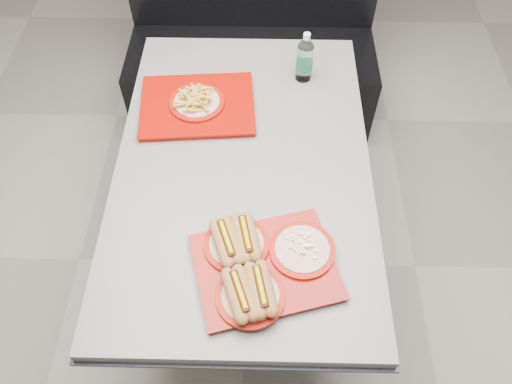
{
  "coord_description": "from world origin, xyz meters",
  "views": [
    {
      "loc": [
        0.07,
        -1.13,
        2.11
      ],
      "look_at": [
        0.05,
        -0.19,
        0.83
      ],
      "focal_mm": 35.0,
      "sensor_mm": 36.0,
      "label": 1
    }
  ],
  "objects_px": {
    "tray_near": "(259,264)",
    "water_bottle": "(305,60)",
    "diner_table": "(244,190)",
    "tray_far": "(197,103)",
    "booth_bench": "(252,47)"
  },
  "relations": [
    {
      "from": "booth_bench",
      "to": "water_bottle",
      "type": "height_order",
      "value": "booth_bench"
    },
    {
      "from": "tray_near",
      "to": "water_bottle",
      "type": "distance_m",
      "value": 0.89
    },
    {
      "from": "water_bottle",
      "to": "diner_table",
      "type": "bearing_deg",
      "value": -116.75
    },
    {
      "from": "diner_table",
      "to": "water_bottle",
      "type": "xyz_separation_m",
      "value": [
        0.23,
        0.45,
        0.26
      ]
    },
    {
      "from": "tray_near",
      "to": "booth_bench",
      "type": "bearing_deg",
      "value": 92.48
    },
    {
      "from": "booth_bench",
      "to": "tray_near",
      "type": "distance_m",
      "value": 1.57
    },
    {
      "from": "tray_near",
      "to": "water_bottle",
      "type": "height_order",
      "value": "water_bottle"
    },
    {
      "from": "tray_far",
      "to": "water_bottle",
      "type": "height_order",
      "value": "water_bottle"
    },
    {
      "from": "tray_far",
      "to": "booth_bench",
      "type": "bearing_deg",
      "value": 77.35
    },
    {
      "from": "tray_near",
      "to": "water_bottle",
      "type": "relative_size",
      "value": 2.32
    },
    {
      "from": "booth_bench",
      "to": "tray_far",
      "type": "xyz_separation_m",
      "value": [
        -0.19,
        -0.83,
        0.37
      ]
    },
    {
      "from": "tray_near",
      "to": "water_bottle",
      "type": "xyz_separation_m",
      "value": [
        0.16,
        0.87,
        0.06
      ]
    },
    {
      "from": "tray_far",
      "to": "tray_near",
      "type": "bearing_deg",
      "value": -70.0
    },
    {
      "from": "diner_table",
      "to": "booth_bench",
      "type": "distance_m",
      "value": 1.11
    },
    {
      "from": "tray_far",
      "to": "water_bottle",
      "type": "distance_m",
      "value": 0.46
    }
  ]
}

